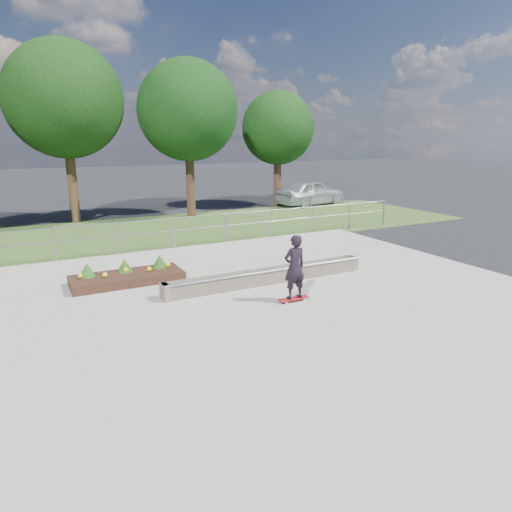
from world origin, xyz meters
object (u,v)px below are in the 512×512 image
Objects in this scene: grind_ledge at (268,276)px; planter_bed at (127,276)px; parked_car at (310,192)px; skateboarder at (294,267)px.

planter_bed is (-3.43, 1.91, -0.02)m from grind_ledge.
parked_car is (13.22, 10.40, 0.53)m from planter_bed.
skateboarder is at bearing -46.62° from planter_bed.
grind_ledge is 2.00× the size of planter_bed.
planter_bed is 1.80× the size of skateboarder.
skateboarder is 17.07m from parked_car.
grind_ledge is at bearing -29.06° from planter_bed.
parked_car reaches higher than planter_bed.
parked_car is at bearing 38.21° from planter_bed.
planter_bed is 0.66× the size of parked_car.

